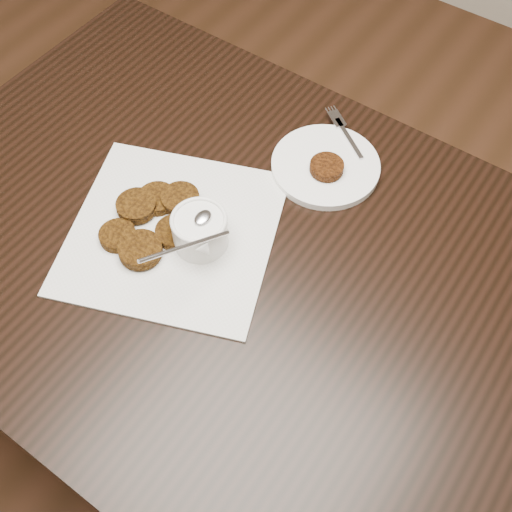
% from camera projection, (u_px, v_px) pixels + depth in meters
% --- Properties ---
extents(floor, '(4.00, 4.00, 0.00)m').
position_uv_depth(floor, '(220.00, 431.00, 1.62)').
color(floor, '#532F1C').
rests_on(floor, ground).
extents(table, '(1.32, 0.85, 0.75)m').
position_uv_depth(table, '(256.00, 360.00, 1.32)').
color(table, black).
rests_on(table, floor).
extents(napkin, '(0.43, 0.43, 0.00)m').
position_uv_depth(napkin, '(173.00, 232.00, 1.04)').
color(napkin, silver).
rests_on(napkin, table).
extents(sauce_ramekin, '(0.16, 0.16, 0.13)m').
position_uv_depth(sauce_ramekin, '(198.00, 219.00, 0.98)').
color(sauce_ramekin, white).
rests_on(sauce_ramekin, napkin).
extents(patty_cluster, '(0.30, 0.30, 0.02)m').
position_uv_depth(patty_cluster, '(150.00, 214.00, 1.05)').
color(patty_cluster, '#633A0D').
rests_on(patty_cluster, napkin).
extents(plate_with_patty, '(0.27, 0.27, 0.03)m').
position_uv_depth(plate_with_patty, '(326.00, 163.00, 1.11)').
color(plate_with_patty, white).
rests_on(plate_with_patty, table).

